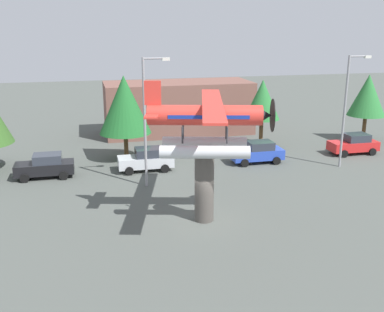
% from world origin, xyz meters
% --- Properties ---
extents(ground_plane, '(140.00, 140.00, 0.00)m').
position_xyz_m(ground_plane, '(0.00, 0.00, 0.00)').
color(ground_plane, '#4C514C').
extents(display_pedestal, '(1.10, 1.10, 4.00)m').
position_xyz_m(display_pedestal, '(0.00, 0.00, 2.00)').
color(display_pedestal, '#4C4742').
rests_on(display_pedestal, ground).
extents(floatplane_monument, '(7.18, 10.35, 4.00)m').
position_xyz_m(floatplane_monument, '(0.13, -0.03, 5.67)').
color(floatplane_monument, silver).
rests_on(floatplane_monument, display_pedestal).
extents(car_near_black, '(4.20, 2.02, 1.76)m').
position_xyz_m(car_near_black, '(-9.38, 10.06, 0.88)').
color(car_near_black, black).
rests_on(car_near_black, ground).
extents(car_mid_silver, '(4.20, 2.02, 1.76)m').
position_xyz_m(car_mid_silver, '(-1.94, 10.01, 0.88)').
color(car_mid_silver, silver).
rests_on(car_mid_silver, ground).
extents(car_far_blue, '(4.20, 2.02, 1.76)m').
position_xyz_m(car_far_blue, '(7.14, 9.96, 0.88)').
color(car_far_blue, '#2847B7').
rests_on(car_far_blue, ground).
extents(car_distant_red, '(4.20, 2.02, 1.76)m').
position_xyz_m(car_distant_red, '(16.23, 10.52, 0.88)').
color(car_distant_red, red).
rests_on(car_distant_red, ground).
extents(streetlight_primary, '(1.84, 0.28, 8.83)m').
position_xyz_m(streetlight_primary, '(-2.25, 6.52, 5.06)').
color(streetlight_primary, gray).
rests_on(streetlight_primary, ground).
extents(streetlight_secondary, '(1.84, 0.28, 8.66)m').
position_xyz_m(streetlight_secondary, '(13.27, 7.43, 4.98)').
color(streetlight_secondary, gray).
rests_on(streetlight_secondary, ground).
extents(storefront_building, '(14.83, 5.85, 5.23)m').
position_xyz_m(storefront_building, '(3.07, 22.00, 2.61)').
color(storefront_building, brown).
rests_on(storefront_building, ground).
extents(tree_east, '(4.23, 4.23, 6.96)m').
position_xyz_m(tree_east, '(-3.15, 13.37, 4.60)').
color(tree_east, brown).
rests_on(tree_east, ground).
extents(tree_center_back, '(3.20, 3.20, 6.12)m').
position_xyz_m(tree_center_back, '(9.33, 14.81, 4.31)').
color(tree_center_back, brown).
rests_on(tree_center_back, ground).
extents(tree_far_east, '(3.50, 3.50, 6.38)m').
position_xyz_m(tree_far_east, '(19.70, 14.36, 4.42)').
color(tree_far_east, brown).
rests_on(tree_far_east, ground).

